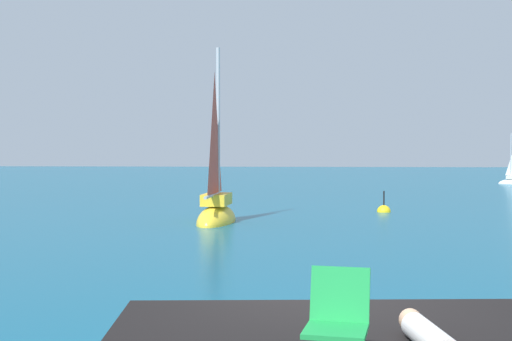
% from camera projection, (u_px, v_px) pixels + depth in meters
% --- Properties ---
extents(sailboat_near, '(1.47, 3.67, 6.72)m').
position_uv_depth(sailboat_near, '(216.00, 212.00, 24.21)').
color(sailboat_near, yellow).
rests_on(sailboat_near, ground).
extents(beach_chair, '(0.57, 0.67, 0.80)m').
position_uv_depth(beach_chair, '(338.00, 315.00, 5.52)').
color(beach_chair, green).
rests_on(beach_chair, shore_ledge).
extents(marker_buoy, '(0.56, 0.56, 1.13)m').
position_uv_depth(marker_buoy, '(384.00, 212.00, 28.01)').
color(marker_buoy, yellow).
rests_on(marker_buoy, ground).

